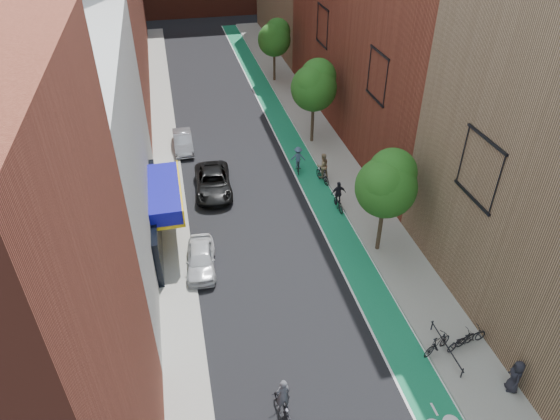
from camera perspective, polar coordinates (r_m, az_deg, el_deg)
bike_lane at (r=42.28m, az=0.76°, el=8.74°), size 2.00×68.00×0.01m
sidewalk_left at (r=41.28m, az=-12.96°, el=7.22°), size 2.00×68.00×0.15m
sidewalk_right at (r=42.85m, az=4.06°, el=9.14°), size 3.00×68.00×0.15m
building_left_white at (r=28.52m, az=-23.60°, el=5.31°), size 8.00×20.00×12.00m
tree_near at (r=27.33m, az=12.15°, el=3.06°), size 3.40×3.36×6.42m
tree_mid at (r=38.96m, az=3.95°, el=14.14°), size 3.55×3.53×6.74m
tree_far at (r=51.95m, az=-0.62°, el=19.17°), size 3.30×3.25×6.21m
parked_car_white at (r=28.17m, az=-9.04°, el=-5.51°), size 1.93×4.04×1.33m
parked_car_black at (r=34.49m, az=-7.65°, el=3.16°), size 2.68×5.31×1.44m
parked_car_silver at (r=40.25m, az=-11.03°, el=7.68°), size 1.43×4.06×1.33m
cyclist_lead at (r=21.76m, az=0.36°, el=-21.27°), size 0.96×1.86×2.09m
cyclist_lane_near at (r=35.32m, az=4.90°, el=4.57°), size 1.01×1.90×2.18m
cyclist_lane_mid at (r=32.61m, az=6.69°, el=1.28°), size 0.98×1.62×2.00m
cyclist_lane_far at (r=36.42m, az=2.08°, el=5.67°), size 1.16×1.56×1.97m
parked_bike_near at (r=25.60m, az=20.96°, el=-13.37°), size 1.76×0.82×0.89m
parked_bike_mid at (r=24.72m, az=17.56°, el=-14.36°), size 1.80×1.12×1.05m
parked_bike_far at (r=25.30m, az=20.01°, el=-13.85°), size 1.78×1.03×0.88m
pedestrian at (r=24.28m, az=25.32°, el=-16.79°), size 0.80×0.97×1.71m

